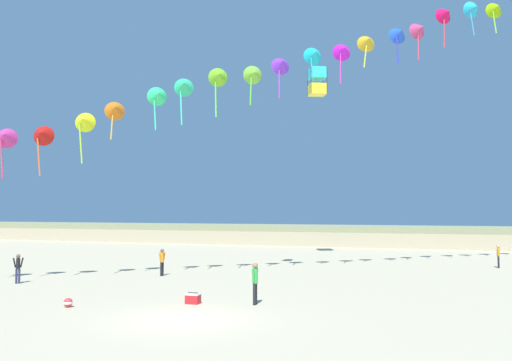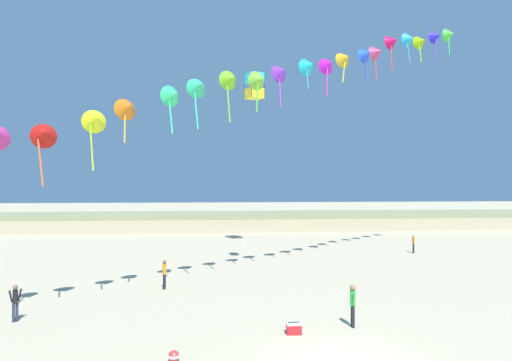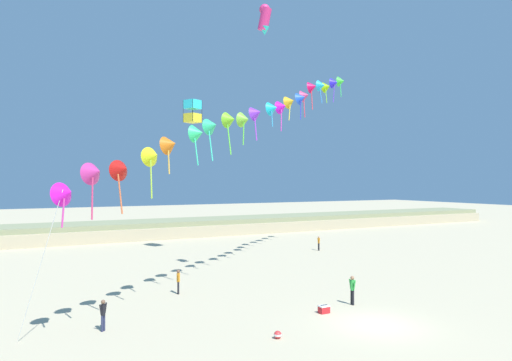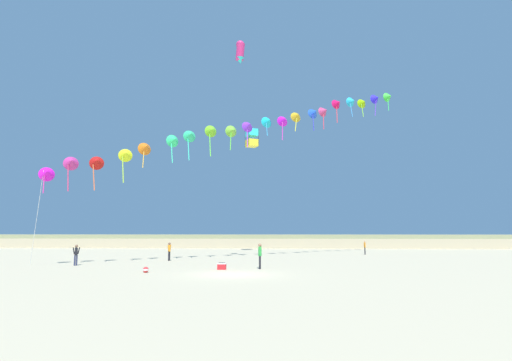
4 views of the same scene
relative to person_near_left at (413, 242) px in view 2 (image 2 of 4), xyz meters
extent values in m
cube|color=tan|center=(-12.16, 20.39, -0.15)|extent=(120.00, 8.74, 1.46)
cube|color=gray|center=(-12.16, 20.39, 0.79)|extent=(120.00, 7.43, 0.84)
cylinder|color=black|center=(0.01, 0.07, -0.50)|extent=(0.11, 0.11, 0.77)
cylinder|color=black|center=(-0.01, -0.07, -0.50)|extent=(0.11, 0.11, 0.77)
cylinder|color=orange|center=(0.00, 0.00, 0.16)|extent=(0.20, 0.20, 0.54)
cylinder|color=orange|center=(0.03, 0.17, 0.20)|extent=(0.11, 0.19, 0.52)
cylinder|color=orange|center=(-0.03, -0.17, 0.20)|extent=(0.11, 0.19, 0.52)
sphere|color=tan|center=(0.00, 0.00, 0.54)|extent=(0.21, 0.21, 0.21)
cylinder|color=black|center=(-19.06, -11.14, -0.48)|extent=(0.12, 0.12, 0.80)
cylinder|color=black|center=(-19.02, -11.01, -0.48)|extent=(0.12, 0.12, 0.80)
cylinder|color=orange|center=(-19.04, -11.07, 0.19)|extent=(0.21, 0.21, 0.56)
cylinder|color=orange|center=(-19.08, -11.25, 0.24)|extent=(0.12, 0.20, 0.54)
cylinder|color=orange|center=(-19.00, -10.90, 0.24)|extent=(0.12, 0.20, 0.54)
sphere|color=brown|center=(-19.04, -11.07, 0.59)|extent=(0.22, 0.22, 0.22)
cylinder|color=#282D4C|center=(-24.54, -16.40, -0.50)|extent=(0.11, 0.11, 0.77)
cylinder|color=#282D4C|center=(-24.64, -16.48, -0.50)|extent=(0.11, 0.11, 0.77)
cylinder|color=black|center=(-24.59, -16.44, 0.17)|extent=(0.20, 0.20, 0.55)
cylinder|color=black|center=(-24.46, -16.32, 0.21)|extent=(0.19, 0.18, 0.52)
cylinder|color=black|center=(-24.72, -16.56, 0.21)|extent=(0.19, 0.18, 0.52)
sphere|color=brown|center=(-24.59, -16.44, 0.55)|extent=(0.21, 0.21, 0.21)
cylinder|color=black|center=(-10.75, -18.28, -0.45)|extent=(0.13, 0.13, 0.86)
cylinder|color=black|center=(-10.76, -18.44, -0.45)|extent=(0.13, 0.13, 0.86)
cylinder|color=green|center=(-10.76, -18.36, 0.28)|extent=(0.23, 0.23, 0.61)
cylinder|color=green|center=(-10.75, -18.17, 0.33)|extent=(0.09, 0.21, 0.58)
cylinder|color=green|center=(-10.76, -18.56, 0.33)|extent=(0.09, 0.21, 0.58)
sphere|color=#9E7051|center=(-10.76, -18.36, 0.71)|extent=(0.23, 0.23, 0.23)
cone|color=red|center=(-23.59, -16.01, 7.01)|extent=(1.35, 1.23, 1.19)
cylinder|color=#E56639|center=(-23.72, -16.09, 5.78)|extent=(0.29, 0.08, 2.02)
cone|color=#DFEF1D|center=(-21.74, -14.96, 7.80)|extent=(1.34, 1.21, 1.18)
cylinder|color=#AEE539|center=(-21.87, -15.04, 6.53)|extent=(0.18, 0.21, 2.11)
cone|color=orange|center=(-20.46, -13.97, 8.54)|extent=(1.42, 1.37, 1.21)
cylinder|color=gold|center=(-20.59, -14.05, 7.57)|extent=(0.09, 0.25, 1.49)
cone|color=#2DDE78|center=(-18.39, -12.91, 9.40)|extent=(1.36, 1.30, 1.16)
cylinder|color=#39E5AB|center=(-18.52, -12.99, 8.28)|extent=(0.26, 0.21, 1.78)
cone|color=#2EC880|center=(-17.14, -12.18, 10.00)|extent=(1.38, 1.29, 1.20)
cylinder|color=#39E5BE|center=(-17.27, -12.26, 8.75)|extent=(0.27, 0.27, 2.06)
cone|color=#71C622|center=(-15.43, -11.26, 10.62)|extent=(1.32, 1.18, 1.13)
cylinder|color=#62E539|center=(-15.56, -11.34, 9.31)|extent=(0.23, 0.33, 2.18)
cone|color=#77C433|center=(-13.74, -10.05, 10.89)|extent=(1.31, 1.14, 1.11)
cylinder|color=#60E539|center=(-13.87, -10.13, 9.85)|extent=(0.14, 0.08, 1.63)
cone|color=#7F30DC|center=(-12.29, -9.16, 11.59)|extent=(1.42, 1.37, 1.23)
cylinder|color=#B139E5|center=(-12.41, -9.23, 10.43)|extent=(0.15, 0.29, 1.88)
cone|color=#17C0D2|center=(-10.47, -8.48, 12.18)|extent=(1.38, 1.29, 1.18)
cylinder|color=#39ABE5|center=(-10.60, -8.56, 11.34)|extent=(0.18, 0.10, 1.24)
cone|color=#D016D4|center=(-8.97, -7.38, 12.57)|extent=(1.35, 1.22, 1.19)
cylinder|color=#E539C0|center=(-9.10, -7.46, 11.44)|extent=(0.10, 0.09, 1.81)
cone|color=gold|center=(-7.61, -6.49, 13.25)|extent=(1.38, 1.29, 1.22)
cylinder|color=yellow|center=(-7.74, -6.56, 12.32)|extent=(0.24, 0.15, 1.42)
cone|color=blue|center=(-5.78, -5.43, 13.88)|extent=(1.42, 1.36, 1.23)
cylinder|color=#393DE5|center=(-5.91, -5.51, 12.81)|extent=(0.17, 0.27, 1.72)
cone|color=#C23669|center=(-4.60, -4.24, 14.40)|extent=(1.40, 1.37, 1.20)
cylinder|color=#E5394E|center=(-4.73, -4.32, 13.26)|extent=(0.10, 0.29, 1.83)
cone|color=#E00C4D|center=(-3.04, -3.22, 15.56)|extent=(1.40, 1.34, 1.20)
cylinder|color=#E53944|center=(-3.16, -3.30, 14.32)|extent=(0.10, 0.30, 2.03)
cone|color=#1FACD5|center=(-1.30, -2.28, 16.04)|extent=(1.31, 1.18, 1.11)
cylinder|color=#3996E5|center=(-1.43, -2.36, 15.01)|extent=(0.26, 0.22, 1.61)
cone|color=#8DC40A|center=(0.12, -1.25, 16.22)|extent=(1.34, 1.20, 1.18)
cylinder|color=#89E539|center=(-0.01, -1.33, 15.26)|extent=(0.25, 0.09, 1.46)
cone|color=#2B20EF|center=(1.82, -0.33, 17.00)|extent=(1.33, 1.21, 1.14)
cylinder|color=#6B39E5|center=(1.69, -0.41, 15.83)|extent=(0.26, 0.09, 1.89)
cone|color=#39D635|center=(3.56, 0.72, 17.54)|extent=(1.31, 1.18, 1.10)
cylinder|color=#39E55E|center=(3.43, 0.64, 16.54)|extent=(0.08, 0.23, 1.55)
cube|color=yellow|center=(-12.90, 3.23, 12.69)|extent=(1.74, 1.74, 0.87)
cube|color=#2DD9E5|center=(-12.90, 3.23, 14.03)|extent=(1.74, 1.74, 0.87)
cylinder|color=black|center=(-13.20, 2.36, 13.36)|extent=(0.04, 0.04, 2.21)
cylinder|color=black|center=(-12.03, 2.93, 13.36)|extent=(0.04, 0.04, 2.21)
cylinder|color=black|center=(-12.60, 4.10, 13.36)|extent=(0.04, 0.04, 2.21)
cylinder|color=black|center=(-13.77, 3.53, 13.36)|extent=(0.04, 0.04, 2.21)
cube|color=red|center=(-13.26, -18.96, -0.70)|extent=(0.56, 0.40, 0.36)
cube|color=white|center=(-13.26, -18.96, -0.49)|extent=(0.58, 0.41, 0.06)
cylinder|color=black|center=(-13.26, -18.96, -0.43)|extent=(0.45, 0.03, 0.03)
sphere|color=red|center=(-17.60, -21.30, -0.70)|extent=(0.36, 0.36, 0.36)
cylinder|color=white|center=(-17.60, -21.30, -0.70)|extent=(0.36, 0.36, 0.09)
camera|label=1|loc=(-3.48, -39.40, 3.00)|focal=38.00mm
camera|label=2|loc=(-16.25, -36.29, 4.93)|focal=32.00mm
camera|label=3|loc=(-28.35, -39.51, 6.39)|focal=32.00mm
camera|label=4|loc=(-9.31, -45.71, 1.56)|focal=28.00mm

